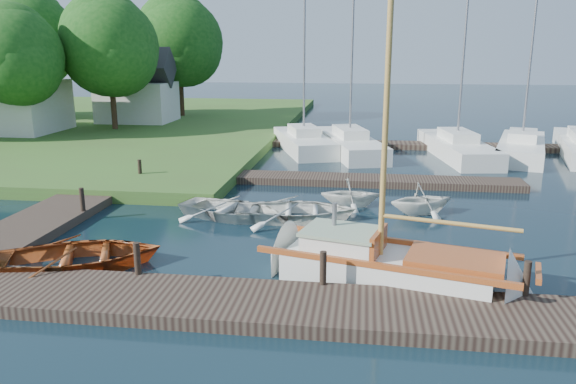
# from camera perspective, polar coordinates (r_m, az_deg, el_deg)

# --- Properties ---
(ground) EXTENTS (160.00, 160.00, 0.00)m
(ground) POSITION_cam_1_polar(r_m,az_deg,el_deg) (18.17, 0.00, -3.67)
(ground) COLOR black
(ground) RESTS_ON ground
(near_dock) EXTENTS (18.00, 2.20, 0.30)m
(near_dock) POSITION_cam_1_polar(r_m,az_deg,el_deg) (12.61, -3.75, -11.37)
(near_dock) COLOR black
(near_dock) RESTS_ON ground
(left_dock) EXTENTS (2.20, 18.00, 0.30)m
(left_dock) POSITION_cam_1_polar(r_m,az_deg,el_deg) (22.41, -19.98, -0.67)
(left_dock) COLOR black
(left_dock) RESTS_ON ground
(far_dock) EXTENTS (14.00, 1.60, 0.30)m
(far_dock) POSITION_cam_1_polar(r_m,az_deg,el_deg) (24.25, 6.77, 1.20)
(far_dock) COLOR black
(far_dock) RESTS_ON ground
(pontoon) EXTENTS (30.00, 1.60, 0.30)m
(pontoon) POSITION_cam_1_polar(r_m,az_deg,el_deg) (34.44, 20.57, 4.27)
(pontoon) COLOR black
(pontoon) RESTS_ON ground
(mooring_post_1) EXTENTS (0.16, 0.16, 0.80)m
(mooring_post_1) POSITION_cam_1_polar(r_m,az_deg,el_deg) (14.12, -15.06, -6.54)
(mooring_post_1) COLOR black
(mooring_post_1) RESTS_ON near_dock
(mooring_post_2) EXTENTS (0.16, 0.16, 0.80)m
(mooring_post_2) POSITION_cam_1_polar(r_m,az_deg,el_deg) (13.10, 3.59, -7.71)
(mooring_post_2) COLOR black
(mooring_post_2) RESTS_ON near_dock
(mooring_post_3) EXTENTS (0.16, 0.16, 0.80)m
(mooring_post_3) POSITION_cam_1_polar(r_m,az_deg,el_deg) (13.58, 23.08, -8.07)
(mooring_post_3) COLOR black
(mooring_post_3) RESTS_ON near_dock
(mooring_post_4) EXTENTS (0.16, 0.16, 0.80)m
(mooring_post_4) POSITION_cam_1_polar(r_m,az_deg,el_deg) (20.11, -20.18, -0.72)
(mooring_post_4) COLOR black
(mooring_post_4) RESTS_ON left_dock
(mooring_post_5) EXTENTS (0.16, 0.16, 0.80)m
(mooring_post_5) POSITION_cam_1_polar(r_m,az_deg,el_deg) (24.51, -14.82, 2.27)
(mooring_post_5) COLOR black
(mooring_post_5) RESTS_ON left_dock
(sailboat) EXTENTS (7.41, 3.72, 9.83)m
(sailboat) POSITION_cam_1_polar(r_m,az_deg,el_deg) (14.22, 10.73, -7.67)
(sailboat) COLOR white
(sailboat) RESTS_ON ground
(dinghy) EXTENTS (5.15, 4.47, 0.89)m
(dinghy) POSITION_cam_1_polar(r_m,az_deg,el_deg) (15.78, -20.70, -5.74)
(dinghy) COLOR #99441C
(dinghy) RESTS_ON ground
(tender_a) EXTENTS (4.40, 3.70, 0.78)m
(tender_a) POSITION_cam_1_polar(r_m,az_deg,el_deg) (19.26, -5.75, -1.48)
(tender_a) COLOR white
(tender_a) RESTS_ON ground
(tender_b) EXTENTS (2.29, 2.01, 1.14)m
(tender_b) POSITION_cam_1_polar(r_m,az_deg,el_deg) (20.65, 6.40, 0.10)
(tender_b) COLOR white
(tender_b) RESTS_ON ground
(tender_c) EXTENTS (4.34, 3.31, 0.84)m
(tender_c) POSITION_cam_1_polar(r_m,az_deg,el_deg) (18.88, 0.81, -1.63)
(tender_c) COLOR white
(tender_c) RESTS_ON ground
(tender_d) EXTENTS (2.91, 2.75, 1.22)m
(tender_d) POSITION_cam_1_polar(r_m,az_deg,el_deg) (20.11, 13.44, -0.49)
(tender_d) COLOR white
(tender_d) RESTS_ON ground
(marina_boat_0) EXTENTS (4.44, 7.63, 11.85)m
(marina_boat_0) POSITION_cam_1_polar(r_m,az_deg,el_deg) (31.99, 1.60, 5.26)
(marina_boat_0) COLOR white
(marina_boat_0) RESTS_ON ground
(marina_boat_1) EXTENTS (4.42, 8.98, 11.05)m
(marina_boat_1) POSITION_cam_1_polar(r_m,az_deg,el_deg) (31.60, 6.28, 5.04)
(marina_boat_1) COLOR white
(marina_boat_1) RESTS_ON ground
(marina_boat_3) EXTENTS (3.46, 8.80, 12.38)m
(marina_boat_3) POSITION_cam_1_polar(r_m,az_deg,el_deg) (31.51, 16.78, 4.51)
(marina_boat_3) COLOR white
(marina_boat_3) RESTS_ON ground
(marina_boat_4) EXTENTS (4.31, 8.28, 11.45)m
(marina_boat_4) POSITION_cam_1_polar(r_m,az_deg,el_deg) (32.59, 22.64, 4.32)
(marina_boat_4) COLOR white
(marina_boat_4) RESTS_ON ground
(house_a) EXTENTS (6.30, 5.00, 6.29)m
(house_a) POSITION_cam_1_polar(r_m,az_deg,el_deg) (40.03, -26.53, 9.04)
(house_a) COLOR silver
(house_a) RESTS_ON shore
(house_c) EXTENTS (5.25, 4.00, 5.28)m
(house_c) POSITION_cam_1_polar(r_m,az_deg,el_deg) (42.50, -15.09, 9.74)
(house_c) COLOR silver
(house_c) RESTS_ON shore
(tree_2) EXTENTS (5.83, 5.75, 7.82)m
(tree_2) POSITION_cam_1_polar(r_m,az_deg,el_deg) (37.22, -26.00, 12.36)
(tree_2) COLOR #332114
(tree_2) RESTS_ON shore
(tree_3) EXTENTS (6.41, 6.38, 8.74)m
(tree_3) POSITION_cam_1_polar(r_m,az_deg,el_deg) (38.78, -17.69, 13.95)
(tree_3) COLOR #332114
(tree_3) RESTS_ON shore
(tree_4) EXTENTS (7.01, 7.01, 9.66)m
(tree_4) POSITION_cam_1_polar(r_m,az_deg,el_deg) (46.12, -24.87, 13.98)
(tree_4) COLOR #332114
(tree_4) RESTS_ON shore
(tree_7) EXTENTS (6.83, 6.83, 9.38)m
(tree_7) POSITION_cam_1_polar(r_m,az_deg,el_deg) (45.49, -10.98, 14.80)
(tree_7) COLOR #332114
(tree_7) RESTS_ON shore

